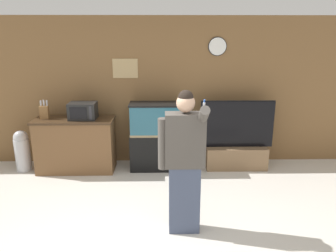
{
  "coord_description": "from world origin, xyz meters",
  "views": [
    {
      "loc": [
        0.16,
        -3.09,
        2.3
      ],
      "look_at": [
        0.24,
        1.33,
        1.05
      ],
      "focal_mm": 35.0,
      "sensor_mm": 36.0,
      "label": 1
    }
  ],
  "objects_px": {
    "aquarium_on_stand": "(157,136)",
    "trash_bin": "(22,150)",
    "tv_on_stand": "(236,149)",
    "person_standing": "(184,161)",
    "counter_island": "(76,145)",
    "knife_block": "(44,112)",
    "microwave": "(83,111)"
  },
  "relations": [
    {
      "from": "person_standing",
      "to": "trash_bin",
      "type": "relative_size",
      "value": 2.39
    },
    {
      "from": "counter_island",
      "to": "microwave",
      "type": "bearing_deg",
      "value": 0.63
    },
    {
      "from": "microwave",
      "to": "trash_bin",
      "type": "xyz_separation_m",
      "value": [
        -1.09,
        0.01,
        -0.69
      ]
    },
    {
      "from": "microwave",
      "to": "tv_on_stand",
      "type": "xyz_separation_m",
      "value": [
        2.62,
        0.06,
        -0.71
      ]
    },
    {
      "from": "tv_on_stand",
      "to": "trash_bin",
      "type": "relative_size",
      "value": 1.77
    },
    {
      "from": "aquarium_on_stand",
      "to": "tv_on_stand",
      "type": "relative_size",
      "value": 0.92
    },
    {
      "from": "counter_island",
      "to": "aquarium_on_stand",
      "type": "height_order",
      "value": "aquarium_on_stand"
    },
    {
      "from": "counter_island",
      "to": "knife_block",
      "type": "relative_size",
      "value": 4.12
    },
    {
      "from": "aquarium_on_stand",
      "to": "person_standing",
      "type": "relative_size",
      "value": 0.68
    },
    {
      "from": "microwave",
      "to": "aquarium_on_stand",
      "type": "height_order",
      "value": "microwave"
    },
    {
      "from": "microwave",
      "to": "trash_bin",
      "type": "height_order",
      "value": "microwave"
    },
    {
      "from": "counter_island",
      "to": "trash_bin",
      "type": "height_order",
      "value": "counter_island"
    },
    {
      "from": "counter_island",
      "to": "tv_on_stand",
      "type": "height_order",
      "value": "tv_on_stand"
    },
    {
      "from": "person_standing",
      "to": "trash_bin",
      "type": "xyz_separation_m",
      "value": [
        -2.66,
        1.86,
        -0.52
      ]
    },
    {
      "from": "tv_on_stand",
      "to": "person_standing",
      "type": "bearing_deg",
      "value": -118.71
    },
    {
      "from": "counter_island",
      "to": "trash_bin",
      "type": "distance_m",
      "value": 0.93
    },
    {
      "from": "knife_block",
      "to": "person_standing",
      "type": "distance_m",
      "value": 2.91
    },
    {
      "from": "aquarium_on_stand",
      "to": "counter_island",
      "type": "bearing_deg",
      "value": -177.56
    },
    {
      "from": "person_standing",
      "to": "trash_bin",
      "type": "height_order",
      "value": "person_standing"
    },
    {
      "from": "counter_island",
      "to": "trash_bin",
      "type": "bearing_deg",
      "value": 179.53
    },
    {
      "from": "tv_on_stand",
      "to": "person_standing",
      "type": "relative_size",
      "value": 0.74
    },
    {
      "from": "trash_bin",
      "to": "microwave",
      "type": "bearing_deg",
      "value": -0.31
    },
    {
      "from": "aquarium_on_stand",
      "to": "trash_bin",
      "type": "bearing_deg",
      "value": -178.72
    },
    {
      "from": "counter_island",
      "to": "microwave",
      "type": "xyz_separation_m",
      "value": [
        0.16,
        0.0,
        0.6
      ]
    },
    {
      "from": "knife_block",
      "to": "person_standing",
      "type": "xyz_separation_m",
      "value": [
        2.22,
        -1.87,
        -0.15
      ]
    },
    {
      "from": "person_standing",
      "to": "counter_island",
      "type": "bearing_deg",
      "value": 133.09
    },
    {
      "from": "knife_block",
      "to": "tv_on_stand",
      "type": "distance_m",
      "value": 3.34
    },
    {
      "from": "aquarium_on_stand",
      "to": "trash_bin",
      "type": "height_order",
      "value": "aquarium_on_stand"
    },
    {
      "from": "counter_island",
      "to": "trash_bin",
      "type": "xyz_separation_m",
      "value": [
        -0.93,
        0.01,
        -0.09
      ]
    },
    {
      "from": "tv_on_stand",
      "to": "trash_bin",
      "type": "height_order",
      "value": "tv_on_stand"
    },
    {
      "from": "knife_block",
      "to": "tv_on_stand",
      "type": "xyz_separation_m",
      "value": [
        3.27,
        0.05,
        -0.69
      ]
    },
    {
      "from": "knife_block",
      "to": "trash_bin",
      "type": "height_order",
      "value": "knife_block"
    }
  ]
}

